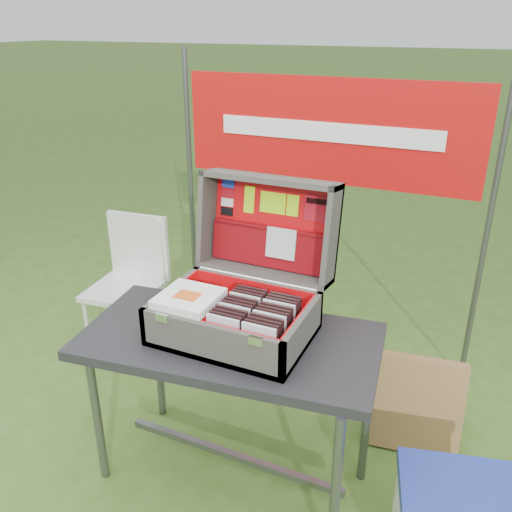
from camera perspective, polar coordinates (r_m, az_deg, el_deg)
The scene contains 86 objects.
ground at distance 2.62m, azimuth -1.88°, elevation -21.02°, with size 80.00×80.00×0.00m, color #38581A.
table at distance 2.32m, azimuth -2.60°, elevation -15.97°, with size 1.14×0.57×0.72m, color black, non-canonical shape.
table_top at distance 2.12m, azimuth -2.77°, elevation -8.93°, with size 1.14×0.57×0.04m, color black.
table_leg_fl at distance 2.43m, azimuth -16.42°, elevation -15.64°, with size 0.04×0.04×0.68m, color #59595B.
table_leg_fr at distance 2.05m, azimuth 8.33°, elevation -23.73°, with size 0.04×0.04×0.68m, color #59595B.
table_leg_bl at distance 2.71m, azimuth -10.26°, elevation -10.41°, with size 0.04×0.04×0.68m, color #59595B.
table_leg_br at distance 2.37m, azimuth 11.60°, elevation -16.13°, with size 0.04×0.04×0.68m, color #59595B.
table_brace at distance 2.48m, azimuth -2.50°, elevation -20.20°, with size 0.99×0.03×0.03m, color #59595B.
suitcase at distance 2.04m, azimuth -1.66°, elevation -1.02°, with size 0.57×0.57×0.55m, color #5D5A53, non-canonical shape.
suitcase_base_bottom at distance 2.11m, azimuth -2.30°, elevation -8.11°, with size 0.57×0.41×0.02m, color #5D5A53.
suitcase_base_wall_front at distance 1.93m, azimuth -4.92°, elevation -9.19°, with size 0.57×0.02×0.15m, color #5D5A53.
suitcase_base_wall_back at distance 2.23m, azimuth -0.10°, elevation -4.30°, with size 0.57×0.02×0.15m, color #5D5A53.
suitcase_base_wall_left at distance 2.20m, azimuth -8.78°, elevation -5.01°, with size 0.02×0.41×0.15m, color #5D5A53.
suitcase_base_wall_right at distance 1.99m, azimuth 4.88°, elevation -8.21°, with size 0.02×0.41×0.15m, color #5D5A53.
suitcase_liner_floor at distance 2.11m, azimuth -2.30°, elevation -7.78°, with size 0.53×0.36×0.01m, color red.
suitcase_latch_left at distance 1.98m, azimuth -9.86°, elevation -6.43°, with size 0.05×0.01×0.03m, color silver.
suitcase_latch_right at distance 1.82m, azimuth -0.01°, elevation -8.94°, with size 0.05×0.01×0.03m, color silver.
suitcase_hinge at distance 2.21m, azimuth 0.02°, elevation -2.41°, with size 0.02×0.02×0.52m, color silver.
suitcase_lid_back at distance 2.28m, azimuth 1.81°, elevation 3.40°, with size 0.57×0.41×0.02m, color #5D5A53.
suitcase_lid_rim_far at distance 2.19m, azimuth 1.53°, elevation 8.07°, with size 0.57×0.02×0.15m, color #5D5A53.
suitcase_lid_rim_near at distance 2.27m, azimuth 0.83°, elevation -1.64°, with size 0.57×0.02×0.15m, color #5D5A53.
suitcase_lid_rim_left at distance 2.34m, azimuth -5.06°, elevation 4.09°, with size 0.02×0.41×0.15m, color #5D5A53.
suitcase_lid_rim_right at distance 2.13m, azimuth 7.98°, elevation 2.02°, with size 0.02×0.41×0.15m, color #5D5A53.
suitcase_lid_liner at distance 2.27m, azimuth 1.68°, elevation 3.34°, with size 0.52×0.36×0.01m, color red.
suitcase_liner_wall_front at distance 1.94m, azimuth -4.72°, elevation -8.71°, with size 0.53×0.01×0.13m, color red.
suitcase_liner_wall_back at distance 2.21m, azimuth -0.25°, elevation -4.20°, with size 0.53×0.01×0.13m, color red.
suitcase_liner_wall_left at distance 2.19m, azimuth -8.48°, elevation -4.83°, with size 0.01×0.36×0.13m, color red.
suitcase_liner_wall_right at distance 1.99m, azimuth 4.50°, elevation -7.85°, with size 0.01×0.36×0.13m, color red.
suitcase_lid_pocket at distance 2.27m, azimuth 1.32°, elevation 0.92°, with size 0.51×0.16×0.03m, color maroon.
suitcase_pocket_edge at distance 2.25m, azimuth 1.41°, elevation 2.90°, with size 0.50×0.02×0.02m, color maroon.
suitcase_pocket_cd at distance 2.23m, azimuth 2.65°, elevation 1.33°, with size 0.13×0.13×0.01m, color silver.
lid_sticker_cc_a at distance 2.32m, azimuth -2.94°, elevation 7.61°, with size 0.06×0.03×0.00m, color #1933B2.
lid_sticker_cc_b at distance 2.33m, azimuth -2.99°, elevation 6.64°, with size 0.06×0.03×0.00m, color #A5101D.
lid_sticker_cc_c at distance 2.33m, azimuth -3.04°, elevation 5.67°, with size 0.06×0.03×0.00m, color white.
lid_sticker_cc_d at distance 2.34m, azimuth -3.09°, elevation 4.71°, with size 0.06×0.03×0.00m, color black.
lid_card_neon_tall at distance 2.29m, azimuth -0.71°, elevation 5.97°, with size 0.05×0.11×0.00m, color #B1EF11.
lid_card_neon_main at distance 2.24m, azimuth 1.79°, elevation 5.62°, with size 0.11×0.09×0.00m, color #B1EF11.
lid_card_neon_small at distance 2.21m, azimuth 3.88°, elevation 5.32°, with size 0.05×0.09×0.00m, color #B1EF11.
lid_sticker_band at distance 2.18m, azimuth 6.40°, elevation 4.95°, with size 0.10×0.10×0.00m, color #A5101D.
lid_sticker_band_bar at distance 2.18m, azimuth 6.47°, elevation 5.72°, with size 0.09×0.02×0.00m, color black.
cd_left_0 at distance 1.93m, azimuth -3.48°, elevation -8.31°, with size 0.13×0.01×0.15m, color silver.
cd_left_1 at distance 1.95m, azimuth -3.17°, elevation -7.99°, with size 0.13×0.01×0.15m, color black.
cd_left_2 at distance 1.97m, azimuth -2.87°, elevation -7.68°, with size 0.13×0.01×0.15m, color black.
cd_left_3 at distance 1.98m, azimuth -2.57°, elevation -7.37°, with size 0.13×0.01×0.15m, color black.
cd_left_4 at distance 2.00m, azimuth -2.28°, elevation -7.07°, with size 0.13×0.01×0.15m, color silver.
cd_left_5 at distance 2.02m, azimuth -1.99°, elevation -6.77°, with size 0.13×0.01×0.15m, color black.
cd_left_6 at distance 2.04m, azimuth -1.71°, elevation -6.48°, with size 0.13×0.01×0.15m, color black.
cd_left_7 at distance 2.05m, azimuth -1.43°, elevation -6.19°, with size 0.13×0.01×0.15m, color black.
cd_left_8 at distance 2.07m, azimuth -1.16°, elevation -5.91°, with size 0.13×0.01×0.15m, color silver.
cd_left_9 at distance 2.09m, azimuth -0.89°, elevation -5.63°, with size 0.13×0.01×0.15m, color black.
cd_left_10 at distance 2.11m, azimuth -0.63°, elevation -5.36°, with size 0.13×0.01×0.15m, color black.
cd_left_11 at distance 2.12m, azimuth -0.37°, elevation -5.09°, with size 0.13×0.01×0.15m, color black.
cd_right_0 at distance 1.88m, azimuth 0.30°, elevation -9.24°, with size 0.13×0.01×0.15m, color silver.
cd_right_1 at distance 1.90m, azimuth 0.59°, elevation -8.91°, with size 0.13×0.01×0.15m, color black.
cd_right_2 at distance 1.92m, azimuth 0.86°, elevation -8.57°, with size 0.13×0.01×0.15m, color black.
cd_right_3 at distance 1.93m, azimuth 1.13°, elevation -8.25°, with size 0.13×0.01×0.15m, color black.
cd_right_4 at distance 1.95m, azimuth 1.40°, elevation -7.93°, with size 0.13×0.01×0.15m, color silver.
cd_right_5 at distance 1.97m, azimuth 1.66°, elevation -7.62°, with size 0.13×0.01×0.15m, color black.
cd_right_6 at distance 1.99m, azimuth 1.91°, elevation -7.31°, with size 0.13×0.01×0.15m, color black.
cd_right_7 at distance 2.00m, azimuth 2.16°, elevation -7.00°, with size 0.13×0.01×0.15m, color black.
cd_right_8 at distance 2.02m, azimuth 2.40°, elevation -6.71°, with size 0.13×0.01×0.15m, color silver.
cd_right_9 at distance 2.04m, azimuth 2.65°, elevation -6.41°, with size 0.13×0.01×0.15m, color black.
cd_right_10 at distance 2.06m, azimuth 2.88°, elevation -6.13°, with size 0.13×0.01×0.15m, color black.
cd_right_11 at distance 2.08m, azimuth 3.11°, elevation -5.84°, with size 0.13×0.01×0.15m, color black.
songbook_0 at distance 2.05m, azimuth -7.06°, elevation -4.74°, with size 0.22×0.22×0.01m, color white.
songbook_1 at distance 2.04m, azimuth -7.07°, elevation -4.61°, with size 0.22×0.22×0.01m, color white.
songbook_2 at distance 2.04m, azimuth -7.08°, elevation -4.49°, with size 0.22×0.22×0.01m, color white.
songbook_3 at distance 2.04m, azimuth -7.08°, elevation -4.36°, with size 0.22×0.22×0.01m, color white.
songbook_4 at distance 2.04m, azimuth -7.09°, elevation -4.24°, with size 0.22×0.22×0.01m, color white.
songbook_5 at distance 2.03m, azimuth -7.10°, elevation -4.12°, with size 0.22×0.22×0.01m, color white.
songbook_graphic at distance 2.03m, azimuth -7.25°, elevation -4.13°, with size 0.09×0.07×0.00m, color #D85919.
cooler_lid at distance 2.13m, azimuth 21.17°, elevation -22.45°, with size 0.44×0.33×0.05m, color navy.
chair at distance 3.19m, azimuth -13.74°, elevation -3.66°, with size 0.37×0.41×0.82m, color silver, non-canonical shape.
chair_seat at distance 3.18m, azimuth -13.76°, elevation -3.51°, with size 0.37×0.37×0.03m, color silver.
chair_backrest at distance 3.23m, azimuth -12.22°, elevation 1.04°, with size 0.37×0.03×0.39m, color silver.
chair_leg_fl at distance 3.27m, azimuth -17.32°, elevation -7.36°, with size 0.02×0.02×0.42m, color silver.
chair_leg_fr at distance 3.09m, azimuth -12.80°, elevation -8.78°, with size 0.02×0.02×0.42m, color silver.
chair_leg_bl at distance 3.48m, azimuth -13.94°, elevation -4.99°, with size 0.02×0.02×0.42m, color silver.
chair_leg_br at distance 3.31m, azimuth -9.55°, elevation -6.17°, with size 0.02×0.02×0.42m, color silver.
chair_upright_left at distance 3.32m, azimuth -14.42°, elevation 1.32°, with size 0.02×0.02×0.39m, color silver.
chair_upright_right at distance 3.14m, azimuth -9.85°, elevation 0.43°, with size 0.02×0.02×0.39m, color silver.
cardboard_box at distance 2.66m, azimuth 16.25°, elevation -14.76°, with size 0.43×0.07×0.45m, color brown.
banner_post_left at distance 3.38m, azimuth -6.83°, elevation 6.51°, with size 0.03×0.03×1.70m, color #59595B.
banner_post_right at distance 2.93m, azimuth 23.08°, elevation 1.99°, with size 0.03×0.03×1.70m, color #59595B.
banner at distance 2.92m, azimuth 7.46°, elevation 12.87°, with size 1.60×0.01×0.55m, color #AD0C0C.
banner_text at distance 2.91m, azimuth 7.39°, elevation 12.83°, with size 1.20×0.00×0.10m, color white.
Camera 1 is at (0.84, -1.66, 1.84)m, focal length 38.00 mm.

